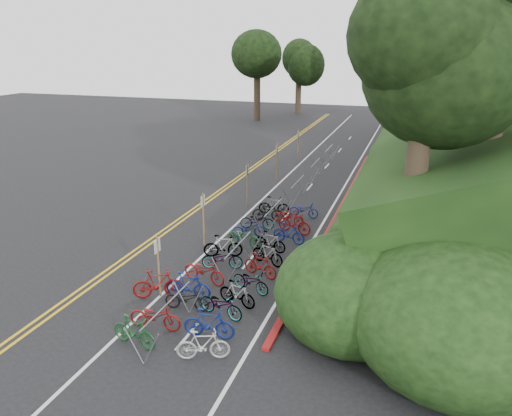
# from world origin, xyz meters

# --- Properties ---
(ground) EXTENTS (120.00, 120.00, 0.00)m
(ground) POSITION_xyz_m (0.00, 0.00, 0.00)
(ground) COLOR black
(ground) RESTS_ON ground
(road_markings) EXTENTS (7.47, 80.00, 0.01)m
(road_markings) POSITION_xyz_m (0.63, 10.10, 0.00)
(road_markings) COLOR gold
(road_markings) RESTS_ON ground
(red_curb) EXTENTS (0.25, 28.00, 0.10)m
(red_curb) POSITION_xyz_m (5.70, 12.00, 0.05)
(red_curb) COLOR maroon
(red_curb) RESTS_ON ground
(embankment) EXTENTS (14.30, 48.14, 9.11)m
(embankment) POSITION_xyz_m (12.96, 19.04, 2.57)
(embankment) COLOR black
(embankment) RESTS_ON ground
(tree_cluster) EXTENTS (31.67, 53.39, 16.98)m
(tree_cluster) POSITION_xyz_m (9.76, 22.04, 10.64)
(tree_cluster) COLOR #2D2319
(tree_cluster) RESTS_ON ground
(bike_rack_front) EXTENTS (1.14, 3.25, 1.16)m
(bike_rack_front) POSITION_xyz_m (2.54, -2.18, 0.86)
(bike_rack_front) COLOR gray
(bike_rack_front) RESTS_ON ground
(bike_racks_rest) EXTENTS (1.14, 23.00, 1.17)m
(bike_racks_rest) POSITION_xyz_m (3.00, 13.00, 0.85)
(bike_racks_rest) COLOR gray
(bike_racks_rest) RESTS_ON ground
(signpost_near) EXTENTS (0.08, 0.40, 2.35)m
(signpost_near) POSITION_xyz_m (1.02, 0.10, 1.35)
(signpost_near) COLOR brown
(signpost_near) RESTS_ON ground
(signposts_rest) EXTENTS (0.08, 18.40, 2.50)m
(signposts_rest) POSITION_xyz_m (0.60, 14.00, 1.43)
(signposts_rest) COLOR brown
(signposts_rest) RESTS_ON ground
(bike_front) EXTENTS (1.24, 1.87, 1.10)m
(bike_front) POSITION_xyz_m (1.00, -0.02, 0.55)
(bike_front) COLOR maroon
(bike_front) RESTS_ON ground
(bike_valet) EXTENTS (3.25, 14.84, 1.09)m
(bike_valet) POSITION_xyz_m (2.98, 3.49, 0.47)
(bike_valet) COLOR #144C1E
(bike_valet) RESTS_ON ground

